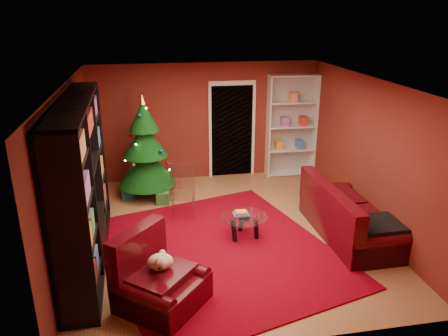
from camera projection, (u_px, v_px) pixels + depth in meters
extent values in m
cube|color=#915F37|center=(228.00, 233.00, 7.64)|extent=(5.00, 5.50, 0.05)
cube|color=silver|center=(229.00, 81.00, 6.73)|extent=(5.00, 5.50, 0.05)
cube|color=maroon|center=(205.00, 122.00, 9.75)|extent=(5.00, 0.05, 2.60)
cube|color=maroon|center=(69.00, 172.00, 6.77)|extent=(0.05, 5.50, 2.60)
cube|color=maroon|center=(370.00, 154.00, 7.61)|extent=(0.05, 5.50, 2.60)
cube|color=maroon|center=(220.00, 250.00, 7.03)|extent=(4.24, 4.62, 0.02)
cube|color=#12656B|center=(128.00, 192.00, 8.96)|extent=(0.30, 0.30, 0.26)
cube|color=#2C702D|center=(163.00, 197.00, 8.72)|extent=(0.28, 0.28, 0.25)
cube|color=#9C3123|center=(177.00, 184.00, 9.47)|extent=(0.20, 0.20, 0.20)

